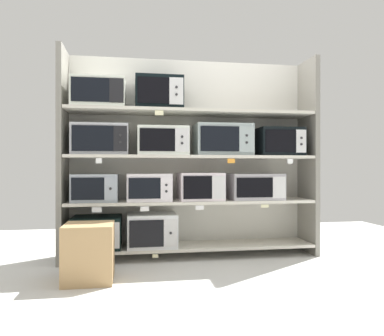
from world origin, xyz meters
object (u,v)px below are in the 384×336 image
microwave_0 (97,232)px  shipping_carton (89,252)px  microwave_4 (200,186)px  microwave_3 (149,187)px  microwave_6 (101,140)px  microwave_8 (223,140)px  microwave_1 (152,230)px  microwave_9 (278,142)px  microwave_2 (95,188)px  microwave_7 (162,141)px  microwave_11 (159,94)px  microwave_10 (99,94)px  microwave_5 (254,186)px

microwave_0 → shipping_carton: size_ratio=1.02×
microwave_4 → microwave_3: bearing=180.0°
microwave_6 → microwave_8: microwave_8 is taller
microwave_0 → shipping_carton: 0.68m
microwave_3 → microwave_6: microwave_6 is taller
microwave_1 → microwave_3: 0.43m
microwave_4 → microwave_9: size_ratio=0.96×
microwave_2 → microwave_7: 0.80m
microwave_11 → microwave_4: bearing=-0.0°
microwave_1 → microwave_11: microwave_11 is taller
microwave_2 → microwave_4: 1.04m
microwave_1 → microwave_7: 0.89m
microwave_4 → microwave_10: bearing=180.0°
microwave_0 → microwave_5: (1.60, -0.00, 0.44)m
microwave_1 → microwave_6: microwave_6 is taller
microwave_2 → microwave_10: size_ratio=0.86×
microwave_3 → microwave_10: 1.04m
microwave_6 → microwave_11: microwave_11 is taller
microwave_1 → shipping_carton: (-0.54, -0.68, -0.06)m
microwave_9 → microwave_3: bearing=180.0°
microwave_3 → microwave_0: bearing=180.0°
microwave_8 → microwave_9: microwave_8 is taller
microwave_5 → microwave_7: 1.07m
microwave_9 → microwave_10: bearing=180.0°
microwave_9 → microwave_11: 1.35m
microwave_5 → microwave_11: microwave_11 is taller
microwave_2 → microwave_3: size_ratio=1.00×
microwave_1 → microwave_5: microwave_5 is taller
microwave_3 → shipping_carton: bearing=-126.9°
microwave_9 → microwave_0: bearing=180.0°
microwave_0 → microwave_5: 1.66m
microwave_2 → microwave_4: microwave_4 is taller
microwave_6 → microwave_8: (1.23, 0.00, 0.01)m
microwave_3 → microwave_5: 1.10m
microwave_4 → microwave_8: size_ratio=0.76×
microwave_10 → shipping_carton: 1.55m
microwave_0 → microwave_3: microwave_3 is taller
microwave_6 → microwave_10: size_ratio=1.06×
microwave_4 → microwave_10: 1.36m
microwave_7 → microwave_10: 0.77m
microwave_1 → microwave_4: size_ratio=1.10×
microwave_5 → microwave_3: bearing=-180.0°
microwave_4 → microwave_10: size_ratio=0.87×
microwave_3 → microwave_11: (0.10, -0.00, 0.94)m
microwave_0 → microwave_4: size_ratio=1.06×
microwave_5 → microwave_9: 0.54m
microwave_10 → microwave_7: bearing=0.0°
microwave_5 → microwave_6: microwave_6 is taller
microwave_11 → microwave_1: bearing=-180.0°
microwave_2 → microwave_0: bearing=1.2°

